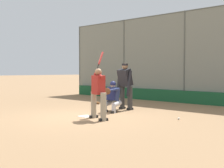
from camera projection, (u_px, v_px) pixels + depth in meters
ground_plane at (86, 116)px, 10.30m from camera, size 160.00×160.00×0.00m
home_plate_marker at (86, 116)px, 10.30m from camera, size 0.43×0.43×0.01m
backstop_fence at (184, 55)px, 14.57m from camera, size 15.29×0.08×4.30m
padding_wall at (183, 97)px, 14.58m from camera, size 14.90×0.18×0.57m
bleachers_beyond at (199, 92)px, 16.46m from camera, size 10.64×1.95×1.16m
batter_at_plate at (98, 92)px, 9.67m from camera, size 0.87×0.85×2.14m
catcher_behind_plate at (112, 96)px, 11.31m from camera, size 0.64×0.74×1.14m
umpire_home at (125, 85)px, 12.08m from camera, size 0.73×0.46×1.80m
fielding_glove_on_dirt at (97, 103)px, 14.11m from camera, size 0.32×0.24×0.11m
baseball_loose at (179, 119)px, 9.59m from camera, size 0.07×0.07×0.07m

